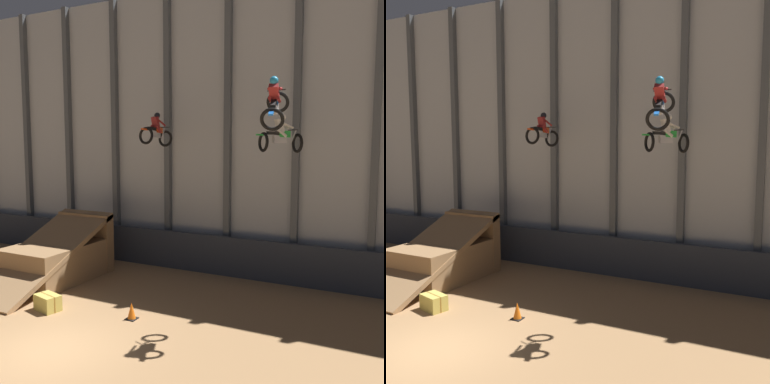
# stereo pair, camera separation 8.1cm
# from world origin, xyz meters

# --- Properties ---
(ground_plane) EXTENTS (60.00, 60.00, 0.00)m
(ground_plane) POSITION_xyz_m (0.00, 0.00, 0.00)
(ground_plane) COLOR #9E754C
(arena_back_wall) EXTENTS (32.00, 0.40, 12.76)m
(arena_back_wall) POSITION_xyz_m (0.00, 9.63, 6.38)
(arena_back_wall) COLOR #ADB2B7
(arena_back_wall) RESTS_ON ground_plane
(lower_barrier) EXTENTS (31.36, 0.20, 1.75)m
(lower_barrier) POSITION_xyz_m (0.00, 8.89, 0.88)
(lower_barrier) COLOR #2D333D
(lower_barrier) RESTS_ON ground_plane
(dirt_ramp) EXTENTS (2.84, 6.10, 2.78)m
(dirt_ramp) POSITION_xyz_m (-4.58, 5.34, 0.93)
(dirt_ramp) COLOR #966F48
(dirt_ramp) RESTS_ON ground_plane
(rider_bike_left_air) EXTENTS (0.87, 1.77, 1.50)m
(rider_bike_left_air) POSITION_xyz_m (-1.15, 7.79, 6.31)
(rider_bike_left_air) COLOR black
(rider_bike_center_air) EXTENTS (1.61, 1.59, 1.46)m
(rider_bike_center_air) POSITION_xyz_m (4.49, 7.37, 6.09)
(rider_bike_center_air) COLOR black
(rider_bike_right_air) EXTENTS (0.99, 1.89, 1.68)m
(rider_bike_right_air) POSITION_xyz_m (5.08, 4.59, 7.05)
(rider_bike_right_air) COLOR black
(traffic_cone_near_ramp) EXTENTS (0.36, 0.36, 0.58)m
(traffic_cone_near_ramp) POSITION_xyz_m (0.81, 2.94, 0.28)
(traffic_cone_near_ramp) COLOR black
(traffic_cone_near_ramp) RESTS_ON ground_plane
(hay_bale_trackside) EXTENTS (1.02, 0.80, 0.57)m
(hay_bale_trackside) POSITION_xyz_m (-2.27, 2.27, 0.28)
(hay_bale_trackside) COLOR #CCB751
(hay_bale_trackside) RESTS_ON ground_plane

